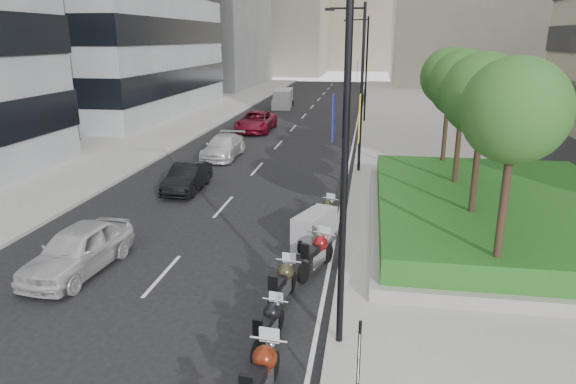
% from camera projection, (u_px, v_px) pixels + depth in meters
% --- Properties ---
extents(ground, '(160.00, 160.00, 0.00)m').
position_uv_depth(ground, '(157.00, 353.00, 12.31)').
color(ground, black).
rests_on(ground, ground).
extents(sidewalk_right, '(10.00, 100.00, 0.15)m').
position_uv_depth(sidewalk_right, '(425.00, 135.00, 39.28)').
color(sidewalk_right, '#9E9B93').
rests_on(sidewalk_right, ground).
extents(sidewalk_left, '(8.00, 100.00, 0.15)m').
position_uv_depth(sidewalk_left, '(164.00, 128.00, 42.46)').
color(sidewalk_left, '#9E9B93').
rests_on(sidewalk_left, ground).
extents(lane_edge, '(0.12, 100.00, 0.01)m').
position_uv_depth(lane_edge, '(355.00, 134.00, 40.10)').
color(lane_edge, silver).
rests_on(lane_edge, ground).
extents(lane_centre, '(0.12, 100.00, 0.01)m').
position_uv_depth(lane_centre, '(289.00, 132.00, 40.89)').
color(lane_centre, silver).
rests_on(lane_centre, ground).
extents(planter, '(10.00, 14.00, 0.40)m').
position_uv_depth(planter, '(499.00, 221.00, 20.14)').
color(planter, gray).
rests_on(planter, sidewalk_right).
extents(hedge, '(9.40, 13.40, 0.80)m').
position_uv_depth(hedge, '(501.00, 206.00, 19.97)').
color(hedge, '#1E4B15').
rests_on(hedge, planter).
extents(tree_0, '(2.80, 2.80, 6.30)m').
position_uv_depth(tree_0, '(515.00, 111.00, 13.23)').
color(tree_0, '#332319').
rests_on(tree_0, planter).
extents(tree_1, '(2.80, 2.80, 6.30)m').
position_uv_depth(tree_1, '(484.00, 95.00, 17.02)').
color(tree_1, '#332319').
rests_on(tree_1, planter).
extents(tree_2, '(2.80, 2.80, 6.30)m').
position_uv_depth(tree_2, '(464.00, 85.00, 20.80)').
color(tree_2, '#332319').
rests_on(tree_2, planter).
extents(tree_3, '(2.80, 2.80, 6.30)m').
position_uv_depth(tree_3, '(450.00, 77.00, 24.58)').
color(tree_3, '#332319').
rests_on(tree_3, planter).
extents(lamp_post_0, '(2.34, 0.45, 9.00)m').
position_uv_depth(lamp_post_0, '(338.00, 142.00, 11.16)').
color(lamp_post_0, black).
rests_on(lamp_post_0, ground).
extents(lamp_post_1, '(2.34, 0.45, 9.00)m').
position_uv_depth(lamp_post_1, '(359.00, 81.00, 27.23)').
color(lamp_post_1, black).
rests_on(lamp_post_1, ground).
extents(lamp_post_2, '(2.34, 0.45, 9.00)m').
position_uv_depth(lamp_post_2, '(365.00, 64.00, 44.25)').
color(lamp_post_2, black).
rests_on(lamp_post_2, ground).
extents(parking_sign, '(0.06, 0.32, 2.50)m').
position_uv_depth(parking_sign, '(358.00, 372.00, 9.27)').
color(parking_sign, black).
rests_on(parking_sign, ground).
extents(motorcycle_1, '(0.82, 2.44, 1.22)m').
position_uv_depth(motorcycle_1, '(261.00, 378.00, 10.37)').
color(motorcycle_1, black).
rests_on(motorcycle_1, ground).
extents(motorcycle_2, '(0.67, 2.00, 1.00)m').
position_uv_depth(motorcycle_2, '(269.00, 325.00, 12.48)').
color(motorcycle_2, black).
rests_on(motorcycle_2, ground).
extents(motorcycle_3, '(0.75, 2.23, 1.12)m').
position_uv_depth(motorcycle_3, '(283.00, 284.00, 14.43)').
color(motorcycle_3, black).
rests_on(motorcycle_3, ground).
extents(motorcycle_4, '(1.05, 2.22, 1.16)m').
position_uv_depth(motorcycle_4, '(317.00, 254.00, 16.40)').
color(motorcycle_4, black).
rests_on(motorcycle_4, ground).
extents(motorcycle_5, '(1.53, 2.24, 1.26)m').
position_uv_depth(motorcycle_5, '(315.00, 229.00, 18.47)').
color(motorcycle_5, black).
rests_on(motorcycle_5, ground).
extents(motorcycle_6, '(0.97, 1.96, 1.03)m').
position_uv_depth(motorcycle_6, '(325.00, 213.00, 20.47)').
color(motorcycle_6, black).
rests_on(motorcycle_6, ground).
extents(car_a, '(2.15, 4.60, 1.52)m').
position_uv_depth(car_a, '(78.00, 249.00, 16.39)').
color(car_a, silver).
rests_on(car_a, ground).
extents(car_b, '(1.48, 4.08, 1.34)m').
position_uv_depth(car_b, '(187.00, 177.00, 25.19)').
color(car_b, black).
rests_on(car_b, ground).
extents(car_c, '(1.99, 4.83, 1.40)m').
position_uv_depth(car_c, '(223.00, 147.00, 32.13)').
color(car_c, silver).
rests_on(car_c, ground).
extents(car_d, '(2.65, 5.69, 1.58)m').
position_uv_depth(car_d, '(256.00, 122.00, 41.18)').
color(car_d, maroon).
rests_on(car_d, ground).
extents(delivery_van, '(2.12, 4.77, 1.95)m').
position_uv_depth(delivery_van, '(283.00, 99.00, 54.84)').
color(delivery_van, silver).
rests_on(delivery_van, ground).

